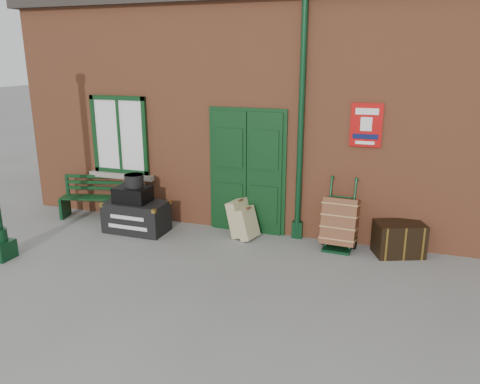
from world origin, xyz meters
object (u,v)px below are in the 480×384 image
at_px(porter_trolley, 340,222).
at_px(dark_trunk, 399,239).
at_px(bench, 98,196).
at_px(houdini_trunk, 137,217).

relative_size(porter_trolley, dark_trunk, 1.54).
distance_m(bench, porter_trolley, 4.78).
distance_m(bench, houdini_trunk, 1.26).
xyz_separation_m(bench, houdini_trunk, (1.16, -0.47, -0.15)).
relative_size(bench, houdini_trunk, 1.30).
relative_size(houdini_trunk, porter_trolley, 0.97).
bearing_deg(houdini_trunk, dark_trunk, 5.95).
distance_m(houdini_trunk, dark_trunk, 4.60).
xyz_separation_m(bench, porter_trolley, (4.78, -0.03, 0.02)).
height_order(porter_trolley, dark_trunk, porter_trolley).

